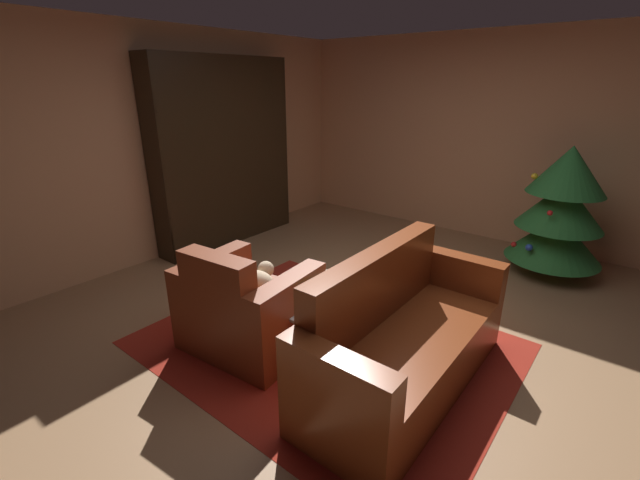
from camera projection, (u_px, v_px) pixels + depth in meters
The scene contains 11 objects.
ground_plane at pixel (360, 322), 3.70m from camera, with size 6.91×6.91×0.00m, color #9B714B.
wall_back at pixel (489, 139), 5.37m from camera, with size 5.54×0.06×2.58m, color tan.
wall_left at pixel (164, 146), 4.84m from camera, with size 0.06×5.88×2.58m, color tan.
area_rug at pixel (326, 344), 3.39m from camera, with size 2.73×2.13×0.01m, color maroon.
bookshelf_unit at pixel (232, 156), 5.33m from camera, with size 0.33×1.95×2.27m.
armchair_red at pixel (247, 310), 3.28m from camera, with size 1.00×0.86×0.87m.
couch_red at pixel (402, 342), 2.87m from camera, with size 0.71×1.79×0.93m.
coffee_table at pixel (324, 304), 3.23m from camera, with size 0.74×0.74×0.42m.
book_stack_on_table at pixel (324, 296), 3.14m from camera, with size 0.22×0.18×0.14m.
bottle_on_table at pixel (351, 292), 3.14m from camera, with size 0.07×0.07×0.22m.
decorated_tree at pixel (561, 210), 4.42m from camera, with size 0.96×0.96×1.39m.
Camera 1 is at (1.72, -2.73, 1.99)m, focal length 23.67 mm.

